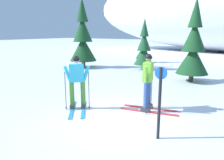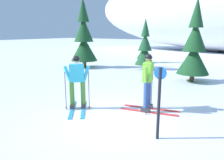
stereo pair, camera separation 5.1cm
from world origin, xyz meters
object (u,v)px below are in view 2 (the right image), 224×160
object	(u,v)px
skier_cyan_jacket	(77,81)
pine_tree_center_left	(145,46)
skier_lime_jacket	(148,81)
pine_tree_far_left	(84,39)
pine_tree_center_right	(145,49)
pine_tree_far_right	(194,48)
trail_marker_post	(159,99)

from	to	relation	value
skier_cyan_jacket	pine_tree_center_left	bearing A→B (deg)	104.64
skier_lime_jacket	pine_tree_far_left	world-z (taller)	pine_tree_far_left
pine_tree_center_right	pine_tree_far_right	distance (m)	4.03
pine_tree_center_right	trail_marker_post	bearing A→B (deg)	-63.02
pine_tree_center_left	pine_tree_far_right	bearing A→B (deg)	-45.47
skier_lime_jacket	pine_tree_center_right	world-z (taller)	pine_tree_center_right
pine_tree_center_left	pine_tree_far_right	world-z (taller)	pine_tree_far_right
skier_lime_jacket	pine_tree_center_right	distance (m)	7.71
skier_lime_jacket	skier_cyan_jacket	distance (m)	2.19
skier_lime_jacket	pine_tree_far_left	distance (m)	9.07
pine_tree_far_left	skier_lime_jacket	bearing A→B (deg)	-37.31
pine_tree_center_left	skier_lime_jacket	bearing A→B (deg)	-64.30
trail_marker_post	pine_tree_center_right	bearing A→B (deg)	116.98
skier_lime_jacket	skier_cyan_jacket	size ratio (longest dim) A/B	1.08
pine_tree_far_left	pine_tree_center_right	bearing A→B (deg)	20.98
skier_cyan_jacket	pine_tree_center_right	distance (m)	8.14
skier_cyan_jacket	pine_tree_far_right	xyz separation A→B (m)	(2.04, 6.01, 0.77)
skier_lime_jacket	pine_tree_far_left	size ratio (longest dim) A/B	0.39
pine_tree_center_right	trail_marker_post	world-z (taller)	pine_tree_center_right
skier_lime_jacket	trail_marker_post	bearing A→B (deg)	-58.33
pine_tree_far_left	trail_marker_post	xyz separation A→B (m)	(8.16, -7.06, -1.00)
pine_tree_far_right	pine_tree_center_right	bearing A→B (deg)	150.37
pine_tree_center_right	trail_marker_post	distance (m)	9.57
trail_marker_post	skier_lime_jacket	bearing A→B (deg)	121.67
skier_lime_jacket	pine_tree_far_right	distance (m)	5.00
skier_cyan_jacket	pine_tree_far_left	world-z (taller)	pine_tree_far_left
skier_cyan_jacket	pine_tree_center_left	distance (m)	11.39
pine_tree_far_left	trail_marker_post	bearing A→B (deg)	-40.88
skier_cyan_jacket	skier_lime_jacket	bearing A→B (deg)	29.29
pine_tree_far_left	pine_tree_center_right	world-z (taller)	pine_tree_far_left
pine_tree_center_right	trail_marker_post	xyz separation A→B (m)	(4.34, -8.52, -0.41)
skier_lime_jacket	pine_tree_far_left	bearing A→B (deg)	142.69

